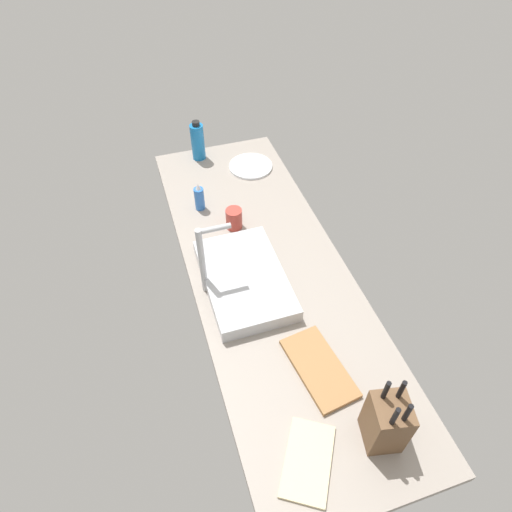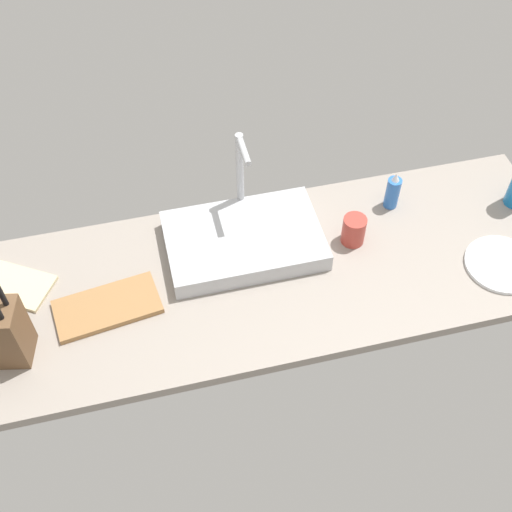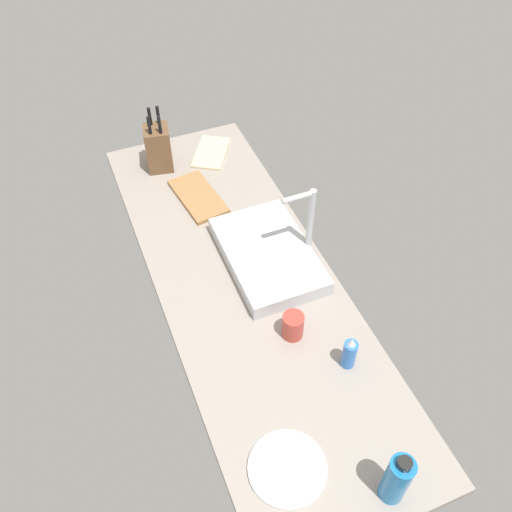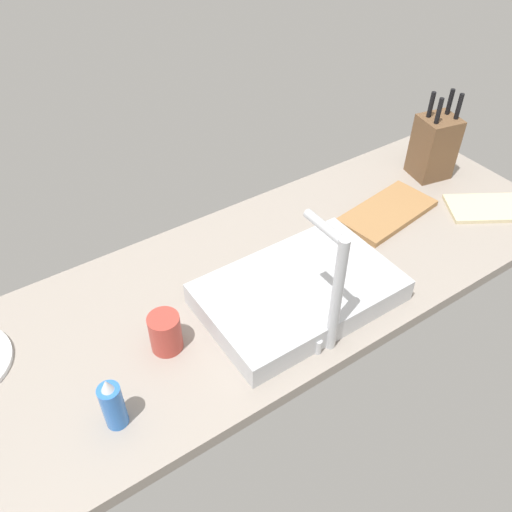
% 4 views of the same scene
% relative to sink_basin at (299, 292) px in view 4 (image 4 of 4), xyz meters
% --- Properties ---
extents(countertop_slab, '(1.88, 0.63, 0.04)m').
position_rel_sink_basin_xyz_m(countertop_slab, '(0.05, -0.11, -0.05)').
color(countertop_slab, gray).
rests_on(countertop_slab, ground).
extents(sink_basin, '(0.48, 0.31, 0.06)m').
position_rel_sink_basin_xyz_m(sink_basin, '(0.00, 0.00, 0.00)').
color(sink_basin, '#B7BABF').
rests_on(sink_basin, countertop_slab).
extents(faucet, '(0.06, 0.13, 0.32)m').
position_rel_sink_basin_xyz_m(faucet, '(0.03, 0.14, 0.15)').
color(faucet, '#B7BABF').
rests_on(faucet, countertop_slab).
extents(knife_block, '(0.13, 0.13, 0.28)m').
position_rel_sink_basin_xyz_m(knife_block, '(-0.70, -0.22, 0.07)').
color(knife_block, brown).
rests_on(knife_block, countertop_slab).
extents(cutting_board, '(0.32, 0.19, 0.02)m').
position_rel_sink_basin_xyz_m(cutting_board, '(-0.43, -0.13, -0.02)').
color(cutting_board, '#9E7042').
rests_on(cutting_board, countertop_slab).
extents(soap_bottle, '(0.05, 0.05, 0.14)m').
position_rel_sink_basin_xyz_m(soap_bottle, '(0.51, 0.06, 0.03)').
color(soap_bottle, blue).
rests_on(soap_bottle, countertop_slab).
extents(dish_towel, '(0.27, 0.24, 0.01)m').
position_rel_sink_basin_xyz_m(dish_towel, '(-0.70, 0.02, -0.03)').
color(dish_towel, beige).
rests_on(dish_towel, countertop_slab).
extents(coffee_mug, '(0.07, 0.07, 0.10)m').
position_rel_sink_basin_xyz_m(coffee_mug, '(0.34, -0.05, 0.02)').
color(coffee_mug, '#B23D33').
rests_on(coffee_mug, countertop_slab).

